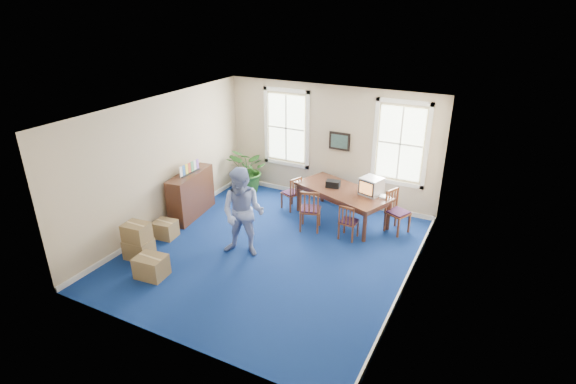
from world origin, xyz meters
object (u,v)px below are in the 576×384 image
at_px(credenza, 191,193).
at_px(crt_tv, 371,186).
at_px(man, 243,213).
at_px(cardboard_boxes, 149,240).
at_px(chair_near_left, 310,209).
at_px(conference_table, 342,205).
at_px(potted_plant, 249,170).

bearing_deg(credenza, crt_tv, 12.92).
bearing_deg(crt_tv, man, -110.50).
bearing_deg(credenza, cardboard_boxes, -84.05).
distance_m(crt_tv, chair_near_left, 1.59).
relative_size(conference_table, potted_plant, 1.80).
xyz_separation_m(conference_table, potted_plant, (-3.02, 0.45, 0.26)).
relative_size(credenza, cardboard_boxes, 1.05).
bearing_deg(man, crt_tv, 40.47).
distance_m(crt_tv, cardboard_boxes, 5.31).
bearing_deg(conference_table, crt_tv, 25.25).
xyz_separation_m(crt_tv, man, (-2.03, -2.61, -0.04)).
distance_m(conference_table, credenza, 3.88).
bearing_deg(potted_plant, chair_near_left, -26.87).
height_order(conference_table, credenza, credenza).
bearing_deg(chair_near_left, cardboard_boxes, 30.57).
xyz_separation_m(conference_table, chair_near_left, (-0.50, -0.83, 0.12)).
relative_size(potted_plant, cardboard_boxes, 0.89).
distance_m(crt_tv, man, 3.30).
relative_size(conference_table, cardboard_boxes, 1.61).
height_order(credenza, cardboard_boxes, credenza).
xyz_separation_m(man, potted_plant, (-1.72, 3.00, -0.33)).
relative_size(man, credenza, 1.27).
bearing_deg(cardboard_boxes, chair_near_left, 47.62).
bearing_deg(crt_tv, chair_near_left, -126.62).
bearing_deg(cardboard_boxes, potted_plant, 89.56).
distance_m(crt_tv, credenza, 4.58).
height_order(chair_near_left, potted_plant, potted_plant).
relative_size(chair_near_left, man, 0.53).
xyz_separation_m(credenza, potted_plant, (0.53, 1.98, 0.05)).
bearing_deg(cardboard_boxes, crt_tv, 44.34).
relative_size(crt_tv, chair_near_left, 0.48).
height_order(conference_table, potted_plant, potted_plant).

